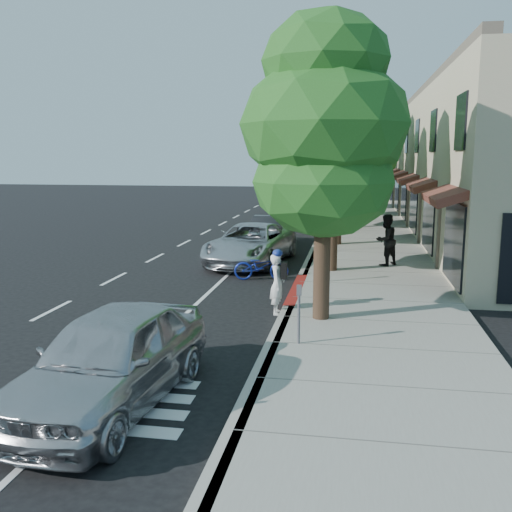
% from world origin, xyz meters
% --- Properties ---
extents(ground, '(120.00, 120.00, 0.00)m').
position_xyz_m(ground, '(0.00, 0.00, 0.00)').
color(ground, black).
rests_on(ground, ground).
extents(sidewalk, '(4.60, 56.00, 0.15)m').
position_xyz_m(sidewalk, '(2.30, 8.00, 0.07)').
color(sidewalk, gray).
rests_on(sidewalk, ground).
extents(curb, '(0.30, 56.00, 0.15)m').
position_xyz_m(curb, '(0.00, 8.00, 0.07)').
color(curb, '#9E998E').
rests_on(curb, ground).
extents(curb_red_segment, '(0.32, 4.00, 0.15)m').
position_xyz_m(curb_red_segment, '(0.00, 1.00, 0.07)').
color(curb_red_segment, maroon).
rests_on(curb_red_segment, ground).
extents(storefront_building, '(10.00, 36.00, 7.00)m').
position_xyz_m(storefront_building, '(9.60, 18.00, 3.50)').
color(storefront_building, '#B2AA89').
rests_on(storefront_building, ground).
extents(street_tree_0, '(3.96, 3.96, 7.33)m').
position_xyz_m(street_tree_0, '(0.90, -2.00, 4.64)').
color(street_tree_0, black).
rests_on(street_tree_0, ground).
extents(street_tree_1, '(4.75, 4.75, 7.41)m').
position_xyz_m(street_tree_1, '(0.90, 4.00, 4.52)').
color(street_tree_1, black).
rests_on(street_tree_1, ground).
extents(street_tree_2, '(4.77, 4.77, 7.13)m').
position_xyz_m(street_tree_2, '(0.90, 10.00, 4.31)').
color(street_tree_2, black).
rests_on(street_tree_2, ground).
extents(street_tree_3, '(5.73, 5.73, 8.01)m').
position_xyz_m(street_tree_3, '(0.90, 16.00, 4.76)').
color(street_tree_3, black).
rests_on(street_tree_3, ground).
extents(street_tree_4, '(4.80, 4.80, 7.46)m').
position_xyz_m(street_tree_4, '(0.90, 22.00, 4.56)').
color(street_tree_4, black).
rests_on(street_tree_4, ground).
extents(street_tree_5, '(5.50, 5.50, 7.60)m').
position_xyz_m(street_tree_5, '(0.90, 28.00, 4.50)').
color(street_tree_5, black).
rests_on(street_tree_5, ground).
extents(cyclist, '(0.40, 0.59, 1.58)m').
position_xyz_m(cyclist, '(-0.27, -1.29, 0.79)').
color(cyclist, silver).
rests_on(cyclist, ground).
extents(bicycle, '(1.85, 0.84, 0.94)m').
position_xyz_m(bicycle, '(-1.33, 2.64, 0.47)').
color(bicycle, navy).
rests_on(bicycle, ground).
extents(silver_suv, '(3.18, 5.70, 1.51)m').
position_xyz_m(silver_suv, '(-2.20, 5.50, 0.75)').
color(silver_suv, silver).
rests_on(silver_suv, ground).
extents(dark_sedan, '(1.43, 4.08, 1.34)m').
position_xyz_m(dark_sedan, '(-2.20, 9.87, 0.67)').
color(dark_sedan, '#222428').
rests_on(dark_sedan, ground).
extents(white_pickup, '(2.76, 5.49, 1.53)m').
position_xyz_m(white_pickup, '(-0.69, 18.02, 0.77)').
color(white_pickup, silver).
rests_on(white_pickup, ground).
extents(dark_suv_far, '(2.82, 5.58, 1.82)m').
position_xyz_m(dark_suv_far, '(-2.02, 26.99, 0.91)').
color(dark_suv_far, black).
rests_on(dark_suv_far, ground).
extents(near_car_a, '(2.34, 4.90, 1.62)m').
position_xyz_m(near_car_a, '(-2.20, -7.23, 0.81)').
color(near_car_a, '#B8B8BD').
rests_on(near_car_a, ground).
extents(pedestrian, '(1.13, 1.13, 1.85)m').
position_xyz_m(pedestrian, '(2.78, 5.19, 1.07)').
color(pedestrian, black).
rests_on(pedestrian, sidewalk).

